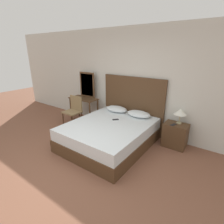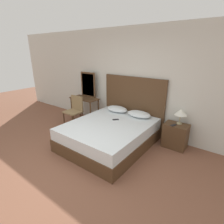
{
  "view_description": "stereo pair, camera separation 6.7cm",
  "coord_description": "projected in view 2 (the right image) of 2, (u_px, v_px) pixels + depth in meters",
  "views": [
    {
      "loc": [
        2.13,
        -1.61,
        2.13
      ],
      "look_at": [
        -0.08,
        1.44,
        0.79
      ],
      "focal_mm": 28.0,
      "sensor_mm": 36.0,
      "label": 1
    },
    {
      "loc": [
        2.18,
        -1.57,
        2.13
      ],
      "look_at": [
        -0.08,
        1.44,
        0.79
      ],
      "focal_mm": 28.0,
      "sensor_mm": 36.0,
      "label": 2
    }
  ],
  "objects": [
    {
      "name": "pillow_left",
      "position": [
        117.0,
        109.0,
        4.76
      ],
      "size": [
        0.61,
        0.38,
        0.14
      ],
      "color": "silver",
      "rests_on": "bed"
    },
    {
      "name": "wall_back",
      "position": [
        138.0,
        82.0,
        4.53
      ],
      "size": [
        10.0,
        0.06,
        2.7
      ],
      "color": "silver",
      "rests_on": "ground_plane"
    },
    {
      "name": "pillow_right",
      "position": [
        139.0,
        114.0,
        4.38
      ],
      "size": [
        0.61,
        0.38,
        0.14
      ],
      "color": "silver",
      "rests_on": "bed"
    },
    {
      "name": "bed",
      "position": [
        109.0,
        134.0,
        4.09
      ],
      "size": [
        1.7,
        2.04,
        0.54
      ],
      "color": "#4C331E",
      "rests_on": "ground_plane"
    },
    {
      "name": "phone_on_bed",
      "position": [
        116.0,
        120.0,
        4.21
      ],
      "size": [
        0.15,
        0.16,
        0.01
      ],
      "color": "#232328",
      "rests_on": "bed"
    },
    {
      "name": "vanity_mirror",
      "position": [
        88.0,
        85.0,
        5.36
      ],
      "size": [
        0.56,
        0.03,
        0.76
      ],
      "color": "#4C331E",
      "rests_on": "vanity_desk"
    },
    {
      "name": "phone_on_nightstand",
      "position": [
        173.0,
        125.0,
        3.85
      ],
      "size": [
        0.12,
        0.16,
        0.01
      ],
      "color": "black",
      "rests_on": "nightstand"
    },
    {
      "name": "nightstand",
      "position": [
        175.0,
        136.0,
        3.99
      ],
      "size": [
        0.52,
        0.37,
        0.56
      ],
      "color": "#4C331E",
      "rests_on": "ground_plane"
    },
    {
      "name": "table_lamp",
      "position": [
        181.0,
        112.0,
        3.84
      ],
      "size": [
        0.28,
        0.28,
        0.35
      ],
      "color": "tan",
      "rests_on": "nightstand"
    },
    {
      "name": "ground_plane",
      "position": [
        67.0,
        176.0,
        3.13
      ],
      "size": [
        16.0,
        16.0,
        0.0
      ],
      "primitive_type": "plane",
      "color": "brown"
    },
    {
      "name": "chair",
      "position": [
        75.0,
        109.0,
        5.15
      ],
      "size": [
        0.48,
        0.42,
        0.87
      ],
      "color": "olive",
      "rests_on": "ground_plane"
    },
    {
      "name": "headboard",
      "position": [
        133.0,
        104.0,
        4.72
      ],
      "size": [
        1.79,
        0.05,
        1.49
      ],
      "color": "#4C331E",
      "rests_on": "ground_plane"
    },
    {
      "name": "vanity_desk",
      "position": [
        85.0,
        103.0,
        5.39
      ],
      "size": [
        0.91,
        0.43,
        0.75
      ],
      "color": "#4C331E",
      "rests_on": "ground_plane"
    }
  ]
}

